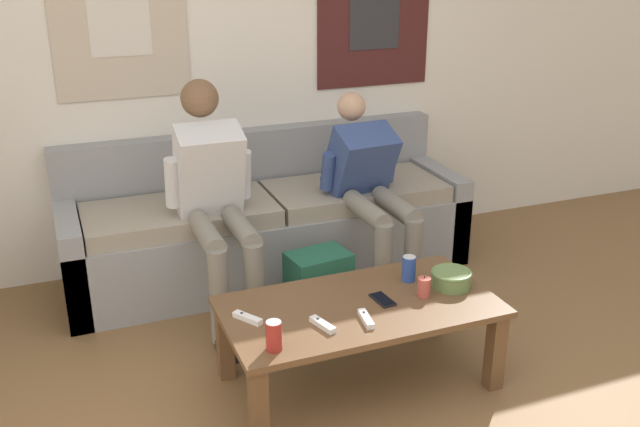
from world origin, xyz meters
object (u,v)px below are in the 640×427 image
drink_can_blue (409,269)px  game_controller_near_left (248,318)px  person_seated_adult (215,193)px  person_seated_teen (370,187)px  coffee_table (359,316)px  couch (268,226)px  ceramic_bowl (451,278)px  drink_can_red (274,336)px  game_controller_far_center (323,325)px  pillar_candle (424,287)px  backpack (319,289)px  cell_phone (383,300)px  game_controller_near_right (366,319)px

drink_can_blue → game_controller_near_left: 0.82m
person_seated_adult → person_seated_teen: (0.89, -0.02, -0.07)m
person_seated_adult → coffee_table: bearing=-65.6°
couch → ceramic_bowl: (0.49, -1.28, 0.15)m
coffee_table → game_controller_near_left: 0.51m
drink_can_red → game_controller_far_center: drink_can_red is taller
pillar_candle → backpack: bearing=111.9°
coffee_table → person_seated_adult: bearing=114.4°
pillar_candle → drink_can_blue: 0.17m
coffee_table → cell_phone: (0.11, -0.01, 0.07)m
pillar_candle → person_seated_teen: bearing=79.6°
couch → game_controller_near_right: (-0.01, -1.43, 0.12)m
drink_can_blue → game_controller_far_center: size_ratio=0.84×
drink_can_red → ceramic_bowl: bearing=12.9°
pillar_candle → drink_can_blue: size_ratio=0.83×
couch → drink_can_red: couch is taller
person_seated_adult → backpack: (0.46, -0.32, -0.49)m
coffee_table → game_controller_near_right: bearing=-104.5°
backpack → pillar_candle: 0.74m
person_seated_teen → cell_phone: (-0.36, -0.91, -0.19)m
backpack → person_seated_adult: bearing=145.1°
backpack → game_controller_far_center: bearing=-110.6°
pillar_candle → game_controller_near_right: 0.36m
person_seated_teen → game_controller_near_left: person_seated_teen is taller
coffee_table → game_controller_far_center: size_ratio=8.26×
person_seated_teen → game_controller_far_center: size_ratio=7.37×
drink_can_blue → drink_can_red: 0.85m
drink_can_red → game_controller_near_left: 0.26m
person_seated_adult → cell_phone: person_seated_adult is taller
backpack → ceramic_bowl: (0.42, -0.60, 0.26)m
game_controller_far_center → drink_can_blue: bearing=25.1°
person_seated_adult → cell_phone: 1.10m
person_seated_teen → drink_can_blue: person_seated_teen is taller
game_controller_far_center → cell_phone: bearing=18.9°
ceramic_bowl → pillar_candle: bearing=-167.0°
drink_can_blue → drink_can_red: size_ratio=1.00×
person_seated_adult → game_controller_near_left: person_seated_adult is taller
drink_can_red → cell_phone: drink_can_red is taller
coffee_table → game_controller_near_left: bearing=175.2°
coffee_table → drink_can_red: size_ratio=9.84×
couch → pillar_candle: couch is taller
couch → cell_phone: size_ratio=16.82×
pillar_candle → cell_phone: bearing=171.7°
backpack → game_controller_far_center: 0.81m
couch → game_controller_near_right: bearing=-90.6°
game_controller_near_right → game_controller_near_left: bearing=157.7°
cell_phone → coffee_table: bearing=174.2°
ceramic_bowl → game_controller_near_left: 0.97m
ceramic_bowl → drink_can_blue: size_ratio=1.53×
person_seated_adult → person_seated_teen: size_ratio=1.13×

